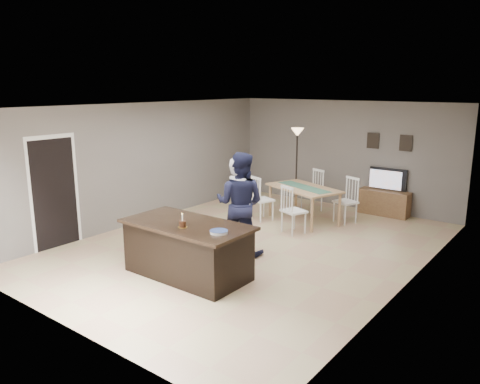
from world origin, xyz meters
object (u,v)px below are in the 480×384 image
Objects in this scene: tv_console at (384,203)px; man at (240,204)px; kitchen_island at (188,249)px; woman at (239,206)px; plate_stack at (219,232)px; floor_lamp at (297,147)px; television at (386,179)px; birthday_cake at (183,224)px; dining_table at (304,193)px.

man is at bearing -105.31° from tv_console.
kitchen_island is 1.43m from woman.
plate_stack is 0.13× the size of floor_lamp.
man is 6.93× the size of plate_stack.
television is at bearing -123.52° from man.
plate_stack is (0.70, -1.44, -0.03)m from man.
man is at bearing 74.93° from television.
plate_stack is at bearing 9.77° from birthday_cake.
birthday_cake is (-1.10, -5.84, 0.09)m from television.
plate_stack is (0.72, -1.44, 0.01)m from woman.
television is 0.50× the size of woman.
floor_lamp is at bearing 98.72° from kitchen_island.
woman is at bearing 116.45° from plate_stack.
floor_lamp is (-0.81, 4.83, 0.64)m from birthday_cake.
man is 1.60m from plate_stack.
kitchen_island is 7.80× the size of plate_stack.
man reaches higher than tv_console.
floor_lamp is (-1.91, -1.01, 0.73)m from television.
birthday_cake is at bearing -66.84° from dining_table.
dining_table is 1.34m from floor_lamp.
dining_table is at bearing -127.75° from tv_console.
kitchen_island is at bearing 116.43° from birthday_cake.
tv_console is 0.57m from television.
tv_console is at bearing -85.79° from woman.
birthday_cake is 4.94m from floor_lamp.
tv_console is 0.51× the size of dining_table.
dining_table is at bearing 53.40° from television.
man is at bearing 116.08° from plate_stack.
tv_console is 4.42m from man.
woman reaches higher than dining_table.
man is 3.43m from floor_lamp.
woman is at bearing -18.45° from man.
kitchen_island is 0.89m from plate_stack.
floor_lamp is at bearing 107.18° from plate_stack.
woman is (0.03, 1.35, 0.46)m from kitchen_island.
television is 5.94m from birthday_cake.
television is at bearing 27.79° from floor_lamp.
dining_table reaches higher than plate_stack.
man reaches higher than plate_stack.
dining_table is (-0.08, 3.92, 0.21)m from kitchen_island.
man reaches higher than television.
kitchen_island is at bearing -68.16° from dining_table.
floor_lamp reaches higher than dining_table.
floor_lamp reaches higher than birthday_cake.
television reaches higher than kitchen_island.
woman is 0.77× the size of dining_table.
birthday_cake is (0.07, -1.55, 0.04)m from woman.
tv_console is 5.71m from plate_stack.
kitchen_island is 3.93m from dining_table.
birthday_cake is at bearing -170.23° from plate_stack.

